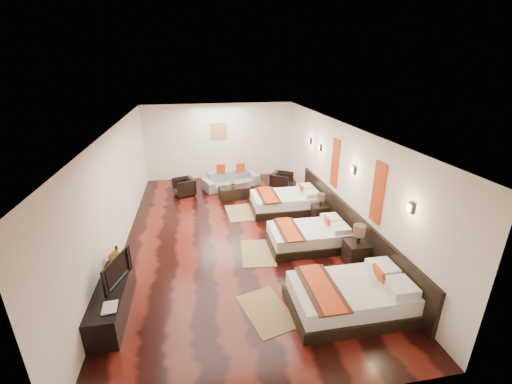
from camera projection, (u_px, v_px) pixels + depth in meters
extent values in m
cube|color=black|center=(236.00, 234.00, 8.71)|extent=(5.50, 9.50, 0.01)
cube|color=white|center=(233.00, 127.00, 7.69)|extent=(5.50, 9.50, 0.01)
cube|color=silver|center=(219.00, 141.00, 12.55)|extent=(5.50, 0.01, 2.80)
cube|color=silver|center=(117.00, 191.00, 7.73)|extent=(0.01, 9.50, 2.80)
cube|color=silver|center=(339.00, 177.00, 8.66)|extent=(0.01, 9.50, 2.80)
cube|color=black|center=(348.00, 224.00, 8.27)|extent=(0.08, 6.60, 0.90)
cube|color=black|center=(349.00, 304.00, 6.02)|extent=(2.16, 1.34, 0.23)
cube|color=white|center=(351.00, 292.00, 5.92)|extent=(2.06, 1.24, 0.31)
cube|color=#C1360D|center=(380.00, 276.00, 5.90)|extent=(0.16, 0.33, 0.33)
cube|color=#38190F|center=(321.00, 288.00, 5.76)|extent=(0.57, 1.36, 0.02)
cube|color=#C1360D|center=(321.00, 287.00, 5.76)|extent=(0.39, 1.36, 0.02)
cube|color=black|center=(308.00, 242.00, 8.13)|extent=(1.93, 1.20, 0.20)
cube|color=white|center=(309.00, 233.00, 8.04)|extent=(1.84, 1.10, 0.28)
cube|color=#C1360D|center=(327.00, 222.00, 8.03)|extent=(0.14, 0.29, 0.30)
cube|color=#38190F|center=(289.00, 229.00, 7.91)|extent=(0.51, 1.21, 0.02)
cube|color=#C1360D|center=(289.00, 229.00, 7.90)|extent=(0.35, 1.21, 0.02)
cube|color=black|center=(285.00, 206.00, 10.10)|extent=(2.06, 1.27, 0.22)
cube|color=white|center=(285.00, 199.00, 10.01)|extent=(1.96, 1.18, 0.29)
cube|color=#C1360D|center=(301.00, 189.00, 9.99)|extent=(0.15, 0.31, 0.32)
cube|color=#38190F|center=(268.00, 195.00, 9.86)|extent=(0.54, 1.29, 0.02)
cube|color=#C1360D|center=(268.00, 195.00, 9.86)|extent=(0.37, 1.29, 0.02)
cube|color=black|center=(356.00, 253.00, 7.32)|extent=(0.49, 0.49, 0.54)
cylinder|color=black|center=(358.00, 238.00, 7.18)|extent=(0.09, 0.09, 0.22)
cylinder|color=#3F2619|center=(359.00, 230.00, 7.11)|extent=(0.26, 0.26, 0.24)
cube|color=black|center=(320.00, 213.00, 9.39)|extent=(0.41, 0.41, 0.46)
cylinder|color=black|center=(321.00, 202.00, 9.27)|extent=(0.07, 0.07, 0.18)
cylinder|color=#3F2619|center=(321.00, 197.00, 9.21)|extent=(0.22, 0.22, 0.20)
cube|color=olive|center=(267.00, 311.00, 6.01)|extent=(1.04, 1.35, 0.01)
cube|color=olive|center=(258.00, 253.00, 7.84)|extent=(0.86, 1.27, 0.01)
cube|color=olive|center=(240.00, 213.00, 9.93)|extent=(0.80, 1.23, 0.01)
cube|color=black|center=(112.00, 301.00, 5.87)|extent=(0.50, 1.80, 0.55)
imported|color=black|center=(113.00, 270.00, 5.83)|extent=(0.39, 0.86, 0.50)
imported|color=black|center=(102.00, 309.00, 5.25)|extent=(0.26, 0.33, 0.03)
imported|color=brown|center=(117.00, 255.00, 6.41)|extent=(0.38, 0.38, 0.37)
imported|color=gray|center=(231.00, 180.00, 11.85)|extent=(2.13, 1.39, 0.58)
imported|color=black|center=(184.00, 187.00, 11.14)|extent=(0.83, 0.81, 0.60)
imported|color=black|center=(282.00, 181.00, 11.64)|extent=(0.94, 0.93, 0.62)
cube|color=black|center=(235.00, 192.00, 10.93)|extent=(1.06, 0.63, 0.40)
imported|color=#2A5B1E|center=(233.00, 184.00, 10.76)|extent=(0.27, 0.24, 0.25)
cube|color=#D86014|center=(378.00, 193.00, 6.81)|extent=(0.04, 0.40, 1.30)
cube|color=#D86014|center=(335.00, 163.00, 8.82)|extent=(0.04, 0.40, 1.30)
cube|color=black|center=(411.00, 208.00, 5.74)|extent=(0.06, 0.12, 0.18)
cube|color=#FFD18C|center=(409.00, 208.00, 5.73)|extent=(0.02, 0.10, 0.14)
cube|color=black|center=(354.00, 170.00, 7.75)|extent=(0.06, 0.12, 0.18)
cube|color=#FFD18C|center=(352.00, 170.00, 7.75)|extent=(0.02, 0.10, 0.14)
cube|color=black|center=(320.00, 148.00, 9.77)|extent=(0.06, 0.12, 0.18)
cube|color=#FFD18C|center=(319.00, 148.00, 9.76)|extent=(0.02, 0.10, 0.14)
cube|color=black|center=(310.00, 141.00, 10.59)|extent=(0.06, 0.12, 0.18)
cube|color=#FFD18C|center=(309.00, 141.00, 10.59)|extent=(0.02, 0.10, 0.14)
cube|color=#AD873F|center=(219.00, 131.00, 12.38)|extent=(0.60, 0.04, 0.60)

